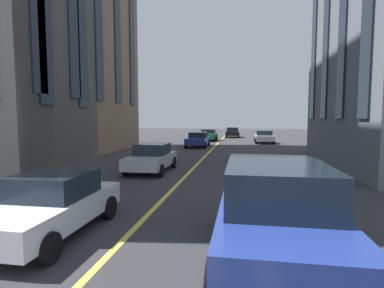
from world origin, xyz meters
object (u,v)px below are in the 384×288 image
(car_green_parked_b, at_px, (208,135))
(car_silver_near, at_px, (264,137))
(car_white_far, at_px, (51,204))
(car_black_parked_a, at_px, (233,132))
(car_blue_oncoming, at_px, (275,213))
(car_blue_trailing, at_px, (198,139))
(car_silver_mid, at_px, (151,158))

(car_green_parked_b, relative_size, car_silver_near, 1.00)
(car_white_far, xyz_separation_m, car_black_parked_a, (36.50, -3.04, 0.00))
(car_green_parked_b, relative_size, car_black_parked_a, 1.13)
(car_green_parked_b, relative_size, car_white_far, 1.13)
(car_silver_near, height_order, car_black_parked_a, car_black_parked_a)
(car_green_parked_b, height_order, car_blue_oncoming, car_blue_oncoming)
(car_white_far, xyz_separation_m, car_blue_trailing, (21.85, -0.25, 0.00))
(car_green_parked_b, height_order, car_blue_trailing, same)
(car_green_parked_b, height_order, car_silver_near, same)
(car_blue_oncoming, bearing_deg, car_black_parked_a, 2.92)
(car_green_parked_b, xyz_separation_m, car_blue_trailing, (-7.82, 0.14, 0.00))
(car_silver_near, bearing_deg, car_black_parked_a, 21.22)
(car_white_far, distance_m, car_black_parked_a, 36.63)
(car_silver_mid, distance_m, car_black_parked_a, 28.35)
(car_white_far, bearing_deg, car_silver_near, -13.82)
(car_green_parked_b, bearing_deg, car_blue_oncoming, -171.48)
(car_white_far, bearing_deg, car_black_parked_a, -4.75)
(car_green_parked_b, distance_m, car_blue_trailing, 7.82)
(car_blue_trailing, bearing_deg, car_black_parked_a, -10.75)
(car_blue_oncoming, bearing_deg, car_blue_trailing, 11.73)
(car_blue_trailing, bearing_deg, car_silver_near, -50.55)
(car_silver_mid, xyz_separation_m, car_blue_trailing, (13.52, -0.40, 0.00))
(car_blue_oncoming, height_order, car_blue_trailing, car_blue_oncoming)
(car_green_parked_b, relative_size, car_silver_mid, 1.13)
(car_black_parked_a, bearing_deg, car_silver_near, -158.78)
(car_silver_near, bearing_deg, car_blue_trailing, 129.45)
(car_blue_oncoming, distance_m, car_black_parked_a, 37.24)
(car_green_parked_b, height_order, car_white_far, car_white_far)
(car_blue_oncoming, bearing_deg, car_green_parked_b, 8.52)
(car_silver_near, height_order, car_blue_trailing, same)
(car_silver_mid, height_order, car_black_parked_a, same)
(car_silver_mid, bearing_deg, car_blue_trailing, -1.68)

